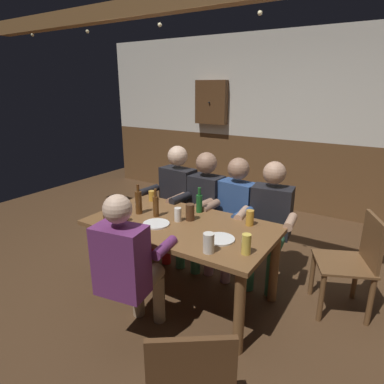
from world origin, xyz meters
name	(u,v)px	position (x,y,z in m)	size (l,w,h in m)	color
ground_plane	(193,285)	(0.00, 0.00, 0.00)	(8.08, 8.08, 0.00)	#4C331E
back_wall_upper	(290,86)	(0.00, 2.67, 1.88)	(6.73, 0.12, 1.55)	silver
back_wall_wainscot	(282,174)	(0.00, 2.67, 0.55)	(6.73, 0.12, 1.10)	brown
dining_table	(182,234)	(0.00, -0.18, 0.63)	(1.65, 0.91, 0.73)	brown
person_0	(174,196)	(-0.56, 0.50, 0.69)	(0.57, 0.53, 1.25)	black
person_1	(202,203)	(-0.19, 0.49, 0.68)	(0.50, 0.53, 1.22)	black
person_2	(233,210)	(0.17, 0.50, 0.67)	(0.56, 0.54, 1.20)	#2D4C84
person_3	(270,217)	(0.57, 0.50, 0.67)	(0.55, 0.56, 1.21)	black
person_4	(128,263)	(-0.01, -0.86, 0.66)	(0.54, 0.57, 1.20)	#6B2D66
chair_empty_near_left	(354,261)	(1.35, 0.41, 0.48)	(0.58, 0.58, 0.88)	brown
condiment_caddy	(121,208)	(-0.67, -0.25, 0.75)	(0.14, 0.10, 0.05)	#B2B7BC
plate_0	(220,239)	(0.44, -0.30, 0.74)	(0.24, 0.24, 0.01)	white
plate_1	(156,224)	(-0.17, -0.33, 0.74)	(0.23, 0.23, 0.01)	white
bottle_0	(156,205)	(-0.29, -0.17, 0.84)	(0.05, 0.05, 0.27)	#593314
bottle_1	(125,217)	(-0.34, -0.53, 0.84)	(0.07, 0.07, 0.26)	#593314
bottle_2	(139,202)	(-0.47, -0.20, 0.85)	(0.06, 0.06, 0.29)	#593314
bottle_3	(199,202)	(-0.01, 0.13, 0.83)	(0.06, 0.06, 0.24)	#195923
pint_glass_0	(152,196)	(-0.60, 0.15, 0.78)	(0.07, 0.07, 0.11)	gold
pint_glass_1	(122,215)	(-0.46, -0.44, 0.79)	(0.07, 0.07, 0.13)	gold
pint_glass_2	(250,218)	(0.52, 0.10, 0.80)	(0.07, 0.07, 0.14)	gold
pint_glass_3	(209,243)	(0.47, -0.52, 0.80)	(0.08, 0.08, 0.15)	white
pint_glass_4	(246,244)	(0.71, -0.40, 0.81)	(0.07, 0.07, 0.15)	#E5C64C
pint_glass_5	(107,218)	(-0.52, -0.56, 0.79)	(0.07, 0.07, 0.12)	#4C2D19
pint_glass_6	(190,212)	(0.02, -0.08, 0.80)	(0.08, 0.08, 0.15)	#4C2D19
pint_glass_7	(178,215)	(-0.05, -0.16, 0.79)	(0.06, 0.06, 0.12)	white
wall_dart_cabinet	(211,102)	(-1.24, 2.54, 1.63)	(0.56, 0.15, 0.70)	brown
string_lights	(205,16)	(0.00, 0.20, 2.43)	(4.75, 0.04, 0.09)	#F9EAB2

